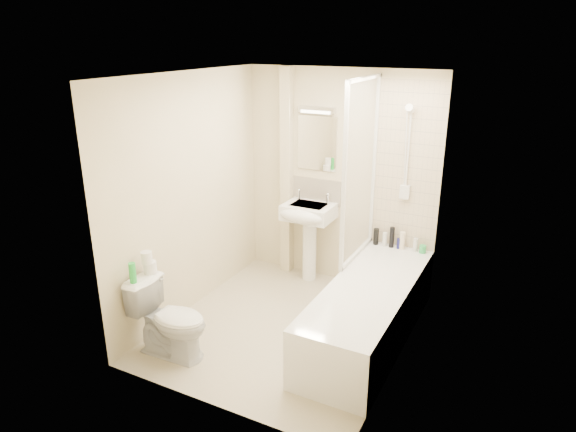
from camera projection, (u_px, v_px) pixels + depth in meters
The scene contains 26 objects.
floor at pixel (287, 328), 5.02m from camera, with size 2.50×2.50×0.00m, color beige.
wall_back at pixel (339, 179), 5.67m from camera, with size 2.20×0.02×2.40m, color beige.
wall_left at pixel (189, 196), 5.10m from camera, with size 0.02×2.50×2.40m, color beige.
wall_right at pixel (408, 232), 4.15m from camera, with size 0.02×2.50×2.40m, color beige.
ceiling at pixel (287, 75), 4.22m from camera, with size 2.20×2.50×0.02m, color white.
tile_back at pixel (407, 167), 5.26m from camera, with size 0.70×0.01×1.75m, color beige.
tile_right at pixel (415, 199), 4.25m from camera, with size 0.01×2.10×1.75m, color beige.
pipe_boxing at pixel (287, 174), 5.89m from camera, with size 0.12×0.12×2.40m, color beige.
splashback at pixel (316, 191), 5.84m from camera, with size 0.60×0.01×0.30m, color beige.
mirror at pixel (317, 143), 5.65m from camera, with size 0.46×0.01×0.60m, color white.
strip_light at pixel (317, 110), 5.51m from camera, with size 0.42×0.07×0.07m, color silver.
bathtub at pixel (369, 310), 4.77m from camera, with size 0.70×2.10×0.55m.
shower_screen at pixel (361, 171), 5.04m from camera, with size 0.04×0.92×1.80m.
shower_fixture at pixel (407, 157), 5.19m from camera, with size 0.10×0.16×0.99m.
pedestal_sink at pixel (307, 221), 5.74m from camera, with size 0.55×0.50×1.06m.
bottle_black_a at pixel (376, 236), 5.57m from camera, with size 0.06×0.06×0.18m, color black.
bottle_white_a at pixel (385, 239), 5.54m from camera, with size 0.05×0.05×0.15m, color silver.
bottle_black_b at pixel (392, 237), 5.49m from camera, with size 0.05×0.05×0.23m, color black.
bottle_blue at pixel (399, 243), 5.47m from camera, with size 0.04×0.04×0.11m, color #141457.
bottle_cream at pixel (402, 241), 5.45m from camera, with size 0.06×0.06×0.19m, color #F6E2BE.
bottle_white_b at pixel (415, 245), 5.39m from camera, with size 0.05×0.05×0.15m, color silver.
bottle_green at pixel (423, 249), 5.37m from camera, with size 0.07×0.07×0.08m, color #31C059.
toilet at pixel (170, 319), 4.50m from camera, with size 0.70×0.42×0.71m, color white.
toilet_roll_lower at pixel (150, 267), 4.56m from camera, with size 0.12×0.12×0.11m, color white.
toilet_roll_upper at pixel (147, 258), 4.49m from camera, with size 0.10×0.10×0.11m, color white.
green_bottle at pixel (133, 273), 4.36m from camera, with size 0.06×0.06×0.18m, color green.
Camera 1 is at (2.01, -3.88, 2.71)m, focal length 32.00 mm.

